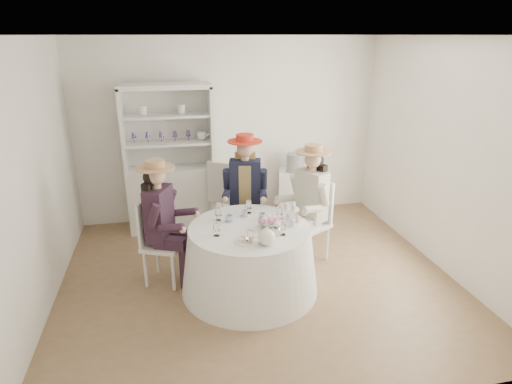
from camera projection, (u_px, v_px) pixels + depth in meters
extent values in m
plane|color=brown|center=(258.00, 278.00, 5.05)|extent=(4.50, 4.50, 0.00)
plane|color=white|center=(258.00, 35.00, 4.12)|extent=(4.50, 4.50, 0.00)
plane|color=white|center=(230.00, 131.00, 6.42)|extent=(4.50, 0.00, 4.50)
plane|color=white|center=(324.00, 259.00, 2.75)|extent=(4.50, 0.00, 4.50)
plane|color=white|center=(31.00, 183.00, 4.14)|extent=(0.00, 4.50, 4.50)
plane|color=white|center=(445.00, 157.00, 5.02)|extent=(0.00, 4.50, 4.50)
cone|color=white|center=(250.00, 259.00, 4.73)|extent=(1.52, 1.52, 0.74)
cylinder|color=white|center=(249.00, 228.00, 4.60)|extent=(1.32, 1.32, 0.02)
cube|color=silver|center=(173.00, 198.00, 6.25)|extent=(1.30, 0.69, 0.93)
cube|color=silver|center=(167.00, 125.00, 6.08)|extent=(1.22, 0.28, 1.13)
cube|color=silver|center=(165.00, 86.00, 5.70)|extent=(1.30, 0.69, 0.06)
cube|color=silver|center=(123.00, 130.00, 5.78)|extent=(0.13, 0.46, 1.13)
cube|color=silver|center=(211.00, 126.00, 6.01)|extent=(0.13, 0.46, 1.13)
cube|color=silver|center=(169.00, 143.00, 5.97)|extent=(1.21, 0.62, 0.03)
cube|color=silver|center=(167.00, 115.00, 5.84)|extent=(1.21, 0.62, 0.03)
sphere|color=white|center=(202.00, 135.00, 6.03)|extent=(0.14, 0.14, 0.14)
cube|color=silver|center=(294.00, 194.00, 6.64)|extent=(0.59, 0.59, 0.75)
cylinder|color=black|center=(295.00, 163.00, 6.46)|extent=(0.35, 0.35, 0.27)
cube|color=silver|center=(164.00, 245.00, 4.84)|extent=(0.55, 0.55, 0.04)
cylinder|color=silver|center=(173.00, 272.00, 4.74)|extent=(0.04, 0.04, 0.46)
cylinder|color=silver|center=(184.00, 258.00, 5.04)|extent=(0.04, 0.04, 0.46)
cylinder|color=silver|center=(145.00, 269.00, 4.80)|extent=(0.04, 0.04, 0.46)
cylinder|color=silver|center=(158.00, 255.00, 5.11)|extent=(0.04, 0.04, 0.46)
cube|color=silver|center=(146.00, 221.00, 4.78)|extent=(0.19, 0.37, 0.52)
cube|color=black|center=(159.00, 214.00, 4.71)|extent=(0.34, 0.43, 0.60)
cube|color=black|center=(170.00, 243.00, 4.70)|extent=(0.38, 0.27, 0.12)
cylinder|color=black|center=(184.00, 269.00, 4.78)|extent=(0.10, 0.10, 0.48)
cylinder|color=black|center=(154.00, 215.00, 4.48)|extent=(0.20, 0.16, 0.29)
cube|color=black|center=(176.00, 236.00, 4.87)|extent=(0.38, 0.27, 0.12)
cylinder|color=black|center=(190.00, 261.00, 4.95)|extent=(0.10, 0.10, 0.48)
cylinder|color=black|center=(170.00, 201.00, 4.87)|extent=(0.20, 0.16, 0.29)
cylinder|color=#D8A889|center=(157.00, 186.00, 4.60)|extent=(0.09, 0.09, 0.08)
sphere|color=#D8A889|center=(156.00, 176.00, 4.56)|extent=(0.20, 0.20, 0.20)
sphere|color=black|center=(152.00, 177.00, 4.57)|extent=(0.20, 0.20, 0.20)
cube|color=black|center=(151.00, 198.00, 4.67)|extent=(0.18, 0.26, 0.39)
cylinder|color=tan|center=(155.00, 168.00, 4.53)|extent=(0.41, 0.41, 0.01)
cylinder|color=tan|center=(155.00, 164.00, 4.51)|extent=(0.21, 0.21, 0.08)
cube|color=silver|center=(245.00, 214.00, 5.61)|extent=(0.52, 0.52, 0.04)
cylinder|color=silver|center=(232.00, 237.00, 5.54)|extent=(0.04, 0.04, 0.48)
cylinder|color=silver|center=(259.00, 237.00, 5.53)|extent=(0.04, 0.04, 0.48)
cylinder|color=silver|center=(233.00, 226.00, 5.86)|extent=(0.04, 0.04, 0.48)
cylinder|color=silver|center=(259.00, 226.00, 5.86)|extent=(0.04, 0.04, 0.48)
cube|color=silver|center=(246.00, 187.00, 5.69)|extent=(0.41, 0.12, 0.55)
cube|color=#181B31|center=(245.00, 184.00, 5.49)|extent=(0.43, 0.30, 0.64)
cube|color=tan|center=(245.00, 184.00, 5.49)|extent=(0.20, 0.27, 0.55)
cube|color=#181B31|center=(237.00, 211.00, 5.46)|extent=(0.22, 0.40, 0.13)
cylinder|color=#181B31|center=(237.00, 240.00, 5.43)|extent=(0.11, 0.11, 0.51)
cylinder|color=#181B31|center=(227.00, 179.00, 5.42)|extent=(0.14, 0.21, 0.30)
cube|color=#181B31|center=(253.00, 211.00, 5.46)|extent=(0.22, 0.40, 0.13)
cylinder|color=#181B31|center=(253.00, 240.00, 5.43)|extent=(0.11, 0.11, 0.51)
cylinder|color=#181B31|center=(263.00, 179.00, 5.42)|extent=(0.14, 0.21, 0.30)
cylinder|color=#D8A889|center=(245.00, 158.00, 5.37)|extent=(0.10, 0.10, 0.09)
sphere|color=#D8A889|center=(245.00, 149.00, 5.33)|extent=(0.21, 0.21, 0.21)
sphere|color=tan|center=(245.00, 149.00, 5.38)|extent=(0.21, 0.21, 0.21)
cube|color=tan|center=(245.00, 168.00, 5.51)|extent=(0.28, 0.14, 0.42)
cylinder|color=red|center=(245.00, 141.00, 5.30)|extent=(0.44, 0.44, 0.01)
cylinder|color=red|center=(245.00, 138.00, 5.28)|extent=(0.22, 0.22, 0.09)
cube|color=silver|center=(309.00, 225.00, 5.32)|extent=(0.58, 0.58, 0.04)
cylinder|color=silver|center=(289.00, 242.00, 5.42)|extent=(0.04, 0.04, 0.47)
cylinder|color=silver|center=(309.00, 252.00, 5.18)|extent=(0.04, 0.04, 0.47)
cylinder|color=silver|center=(307.00, 234.00, 5.63)|extent=(0.04, 0.04, 0.47)
cylinder|color=silver|center=(327.00, 243.00, 5.39)|extent=(0.04, 0.04, 0.47)
cube|color=silver|center=(320.00, 200.00, 5.34)|extent=(0.22, 0.37, 0.53)
cube|color=beige|center=(311.00, 195.00, 5.20)|extent=(0.37, 0.44, 0.62)
cube|color=beige|center=(296.00, 219.00, 5.28)|extent=(0.38, 0.30, 0.13)
cylinder|color=beige|center=(287.00, 246.00, 5.30)|extent=(0.11, 0.11, 0.49)
cylinder|color=beige|center=(296.00, 185.00, 5.30)|extent=(0.21, 0.17, 0.29)
cube|color=beige|center=(308.00, 224.00, 5.14)|extent=(0.38, 0.30, 0.13)
cylinder|color=beige|center=(298.00, 251.00, 5.16)|extent=(0.11, 0.11, 0.49)
cylinder|color=beige|center=(323.00, 195.00, 4.99)|extent=(0.21, 0.17, 0.29)
cylinder|color=#D8A889|center=(313.00, 169.00, 5.08)|extent=(0.10, 0.10, 0.09)
sphere|color=#D8A889|center=(313.00, 160.00, 5.04)|extent=(0.20, 0.20, 0.20)
sphere|color=black|center=(316.00, 160.00, 5.08)|extent=(0.20, 0.20, 0.20)
cube|color=black|center=(317.00, 179.00, 5.19)|extent=(0.20, 0.26, 0.40)
cylinder|color=tan|center=(313.00, 152.00, 5.01)|extent=(0.43, 0.43, 0.01)
cylinder|color=tan|center=(314.00, 148.00, 4.99)|extent=(0.21, 0.21, 0.09)
cube|color=silver|center=(228.00, 197.00, 6.22)|extent=(0.60, 0.60, 0.04)
cylinder|color=silver|center=(244.00, 210.00, 6.39)|extent=(0.04, 0.04, 0.48)
cylinder|color=silver|center=(223.00, 207.00, 6.51)|extent=(0.04, 0.04, 0.48)
cylinder|color=silver|center=(234.00, 219.00, 6.09)|extent=(0.04, 0.04, 0.48)
cylinder|color=silver|center=(212.00, 215.00, 6.21)|extent=(0.04, 0.04, 0.48)
cube|color=silver|center=(221.00, 182.00, 5.94)|extent=(0.36, 0.26, 0.54)
imported|color=white|center=(229.00, 219.00, 4.72)|extent=(0.11, 0.11, 0.07)
imported|color=white|center=(245.00, 214.00, 4.85)|extent=(0.08, 0.08, 0.07)
imported|color=white|center=(262.00, 217.00, 4.79)|extent=(0.09, 0.09, 0.06)
imported|color=white|center=(269.00, 224.00, 4.61)|extent=(0.24, 0.24, 0.05)
sphere|color=#D0688F|center=(276.00, 220.00, 4.54)|extent=(0.07, 0.07, 0.07)
sphere|color=white|center=(274.00, 219.00, 4.57)|extent=(0.07, 0.07, 0.07)
sphere|color=#D0688F|center=(271.00, 219.00, 4.59)|extent=(0.07, 0.07, 0.07)
sphere|color=white|center=(268.00, 219.00, 4.58)|extent=(0.07, 0.07, 0.07)
sphere|color=#D0688F|center=(266.00, 219.00, 4.57)|extent=(0.07, 0.07, 0.07)
sphere|color=white|center=(265.00, 221.00, 4.54)|extent=(0.07, 0.07, 0.07)
sphere|color=#D0688F|center=(265.00, 222.00, 4.50)|extent=(0.07, 0.07, 0.07)
sphere|color=white|center=(268.00, 223.00, 4.48)|extent=(0.07, 0.07, 0.07)
sphere|color=#D0688F|center=(271.00, 223.00, 4.48)|extent=(0.07, 0.07, 0.07)
sphere|color=white|center=(274.00, 223.00, 4.49)|extent=(0.07, 0.07, 0.07)
sphere|color=#D0688F|center=(276.00, 222.00, 4.51)|extent=(0.07, 0.07, 0.07)
sphere|color=white|center=(267.00, 237.00, 4.20)|extent=(0.17, 0.17, 0.17)
cylinder|color=white|center=(277.00, 235.00, 4.21)|extent=(0.10, 0.03, 0.08)
cylinder|color=white|center=(267.00, 229.00, 4.17)|extent=(0.04, 0.04, 0.02)
cylinder|color=white|center=(247.00, 241.00, 4.28)|extent=(0.26, 0.26, 0.01)
cube|color=beige|center=(243.00, 240.00, 4.24)|extent=(0.06, 0.04, 0.03)
cube|color=beige|center=(247.00, 237.00, 4.27)|extent=(0.07, 0.05, 0.03)
cube|color=beige|center=(252.00, 237.00, 4.30)|extent=(0.07, 0.06, 0.03)
cube|color=beige|center=(245.00, 236.00, 4.30)|extent=(0.07, 0.07, 0.03)
cube|color=beige|center=(251.00, 240.00, 4.24)|extent=(0.06, 0.07, 0.03)
cylinder|color=white|center=(290.00, 223.00, 4.69)|extent=(0.25, 0.25, 0.01)
cylinder|color=white|center=(291.00, 216.00, 4.66)|extent=(0.02, 0.02, 0.17)
cylinder|color=white|center=(291.00, 209.00, 4.63)|extent=(0.19, 0.19, 0.01)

